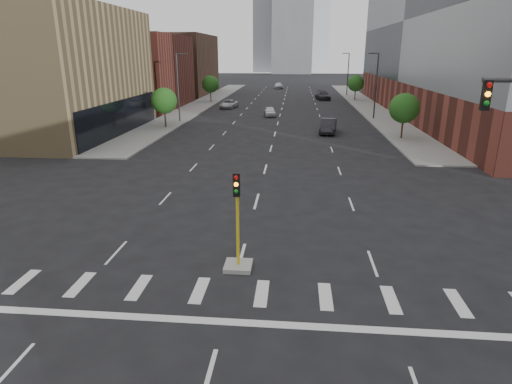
# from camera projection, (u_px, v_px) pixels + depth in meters

# --- Properties ---
(sidewalk_left_far) EXTENTS (5.00, 92.00, 0.15)m
(sidewalk_left_far) POSITION_uv_depth(u_px,v_px,m) (205.00, 102.00, 81.73)
(sidewalk_left_far) COLOR gray
(sidewalk_left_far) RESTS_ON ground
(sidewalk_right_far) EXTENTS (5.00, 92.00, 0.15)m
(sidewalk_right_far) POSITION_uv_depth(u_px,v_px,m) (364.00, 104.00, 79.13)
(sidewalk_right_far) COLOR gray
(sidewalk_right_far) RESTS_ON ground
(building_left_mid) EXTENTS (20.00, 24.00, 14.00)m
(building_left_mid) POSITION_uv_depth(u_px,v_px,m) (33.00, 72.00, 48.47)
(building_left_mid) COLOR #9E8459
(building_left_mid) RESTS_ON ground
(building_left_far_a) EXTENTS (20.00, 22.00, 12.00)m
(building_left_far_a) POSITION_uv_depth(u_px,v_px,m) (122.00, 72.00, 73.40)
(building_left_far_a) COLOR brown
(building_left_far_a) RESTS_ON ground
(building_left_far_b) EXTENTS (20.00, 24.00, 13.00)m
(building_left_far_b) POSITION_uv_depth(u_px,v_px,m) (166.00, 65.00, 97.86)
(building_left_far_b) COLOR brown
(building_left_far_b) RESTS_ON ground
(building_right_main) EXTENTS (24.00, 70.00, 22.00)m
(building_right_main) POSITION_uv_depth(u_px,v_px,m) (488.00, 39.00, 61.24)
(building_right_main) COLOR brown
(building_right_main) RESTS_ON ground
(tower_mid) EXTENTS (18.00, 18.00, 44.00)m
(tower_mid) POSITION_uv_depth(u_px,v_px,m) (293.00, 23.00, 192.94)
(tower_mid) COLOR slate
(tower_mid) RESTS_ON ground
(median_traffic_signal) EXTENTS (1.20, 1.20, 4.40)m
(median_traffic_signal) POSITION_uv_depth(u_px,v_px,m) (238.00, 248.00, 18.57)
(median_traffic_signal) COLOR #999993
(median_traffic_signal) RESTS_ON ground
(streetlight_right_a) EXTENTS (1.60, 0.22, 9.07)m
(streetlight_right_a) POSITION_uv_depth(u_px,v_px,m) (376.00, 83.00, 59.75)
(streetlight_right_a) COLOR #2D2D30
(streetlight_right_a) RESTS_ON ground
(streetlight_right_b) EXTENTS (1.60, 0.22, 9.07)m
(streetlight_right_b) POSITION_uv_depth(u_px,v_px,m) (348.00, 73.00, 92.89)
(streetlight_right_b) COLOR #2D2D30
(streetlight_right_b) RESTS_ON ground
(streetlight_left) EXTENTS (1.60, 0.22, 9.07)m
(streetlight_left) POSITION_uv_depth(u_px,v_px,m) (179.00, 85.00, 57.34)
(streetlight_left) COLOR #2D2D30
(streetlight_left) RESTS_ON ground
(tree_left_near) EXTENTS (3.20, 3.20, 4.85)m
(tree_left_near) POSITION_uv_depth(u_px,v_px,m) (164.00, 101.00, 53.15)
(tree_left_near) COLOR #382619
(tree_left_near) RESTS_ON ground
(tree_left_far) EXTENTS (3.20, 3.20, 4.85)m
(tree_left_far) POSITION_uv_depth(u_px,v_px,m) (210.00, 84.00, 81.56)
(tree_left_far) COLOR #382619
(tree_left_far) RESTS_ON ground
(tree_right_near) EXTENTS (3.20, 3.20, 4.85)m
(tree_right_near) POSITION_uv_depth(u_px,v_px,m) (404.00, 108.00, 46.00)
(tree_right_near) COLOR #382619
(tree_right_near) RESTS_ON ground
(tree_right_far) EXTENTS (3.20, 3.20, 4.85)m
(tree_right_far) POSITION_uv_depth(u_px,v_px,m) (356.00, 83.00, 83.87)
(tree_right_far) COLOR #382619
(tree_right_far) RESTS_ON ground
(car_near_left) EXTENTS (2.18, 4.29, 1.40)m
(car_near_left) POSITION_uv_depth(u_px,v_px,m) (270.00, 112.00, 64.05)
(car_near_left) COLOR silver
(car_near_left) RESTS_ON ground
(car_mid_right) EXTENTS (2.40, 5.27, 1.68)m
(car_mid_right) POSITION_uv_depth(u_px,v_px,m) (328.00, 126.00, 50.44)
(car_mid_right) COLOR black
(car_mid_right) RESTS_ON ground
(car_far_left) EXTENTS (2.90, 5.20, 1.37)m
(car_far_left) POSITION_uv_depth(u_px,v_px,m) (229.00, 104.00, 73.63)
(car_far_left) COLOR #B7B7B7
(car_far_left) RESTS_ON ground
(car_deep_right) EXTENTS (3.13, 6.18, 1.72)m
(car_deep_right) POSITION_uv_depth(u_px,v_px,m) (323.00, 95.00, 86.70)
(car_deep_right) COLOR black
(car_deep_right) RESTS_ON ground
(car_distant) EXTENTS (2.63, 5.11, 1.66)m
(car_distant) POSITION_uv_depth(u_px,v_px,m) (279.00, 85.00, 113.72)
(car_distant) COLOR silver
(car_distant) RESTS_ON ground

